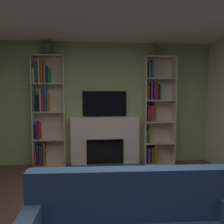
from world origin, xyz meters
TOP-DOWN VIEW (x-y plane):
  - wall_back_accent at (0.00, 2.80)m, footprint 4.76×0.06m
  - fireplace at (0.00, 2.65)m, footprint 1.54×0.52m
  - tv at (0.00, 2.74)m, footprint 0.93×0.06m
  - bookshelf_left at (-1.23, 2.67)m, footprint 0.66×0.26m
  - bookshelf_right at (1.08, 2.65)m, footprint 0.66×0.32m
  - potted_plant at (-1.16, 2.62)m, footprint 0.20×0.20m
  - vase_with_flowers at (1.16, 2.62)m, footprint 0.13×0.13m
  - coffee_table at (0.01, 0.03)m, footprint 0.90×0.47m

SIDE VIEW (x-z plane):
  - coffee_table at x=0.01m, z-range 0.16..0.62m
  - fireplace at x=0.00m, z-range 0.03..1.06m
  - bookshelf_right at x=1.08m, z-range -0.04..2.26m
  - bookshelf_left at x=-1.23m, z-range 0.05..2.35m
  - wall_back_accent at x=0.00m, z-range 0.00..2.60m
  - tv at x=0.00m, z-range 1.04..1.57m
  - vase_with_flowers at x=1.16m, z-range 2.25..2.53m
  - potted_plant at x=-1.16m, z-range 2.31..2.59m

